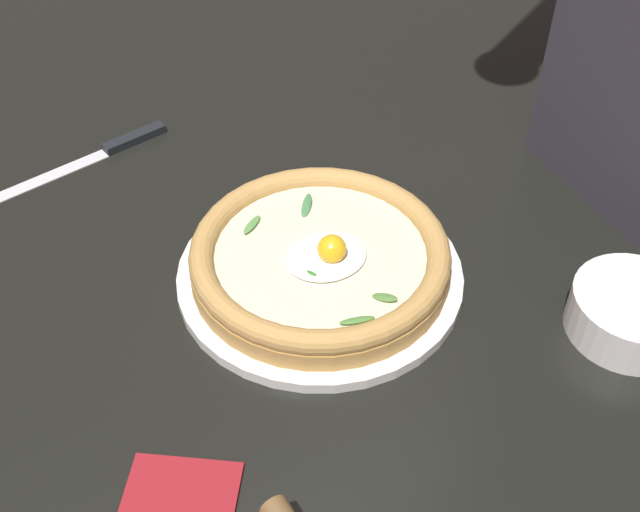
# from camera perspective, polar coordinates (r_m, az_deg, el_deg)

# --- Properties ---
(ground_plane) EXTENTS (2.40, 2.40, 0.03)m
(ground_plane) POSITION_cam_1_polar(r_m,az_deg,el_deg) (0.79, -1.12, -4.57)
(ground_plane) COLOR black
(ground_plane) RESTS_ON ground
(pizza_plate) EXTENTS (0.29, 0.29, 0.01)m
(pizza_plate) POSITION_cam_1_polar(r_m,az_deg,el_deg) (0.80, 0.00, -1.35)
(pizza_plate) COLOR white
(pizza_plate) RESTS_ON ground
(pizza) EXTENTS (0.26, 0.26, 0.05)m
(pizza) POSITION_cam_1_polar(r_m,az_deg,el_deg) (0.78, 0.01, -0.05)
(pizza) COLOR tan
(pizza) RESTS_ON pizza_plate
(side_bowl) EXTENTS (0.12, 0.12, 0.04)m
(side_bowl) POSITION_cam_1_polar(r_m,az_deg,el_deg) (0.80, 21.48, -3.82)
(side_bowl) COLOR white
(side_bowl) RESTS_ON ground
(table_knife) EXTENTS (0.22, 0.06, 0.01)m
(table_knife) POSITION_cam_1_polar(r_m,az_deg,el_deg) (1.00, -14.95, 7.40)
(table_knife) COLOR silver
(table_knife) RESTS_ON ground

